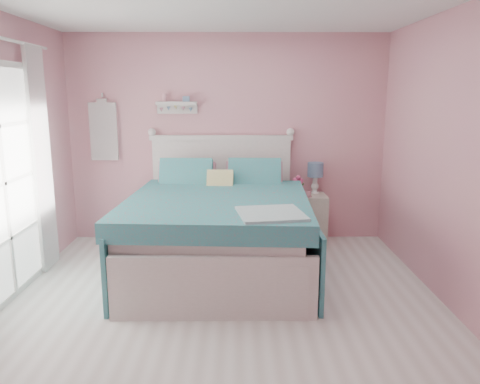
{
  "coord_description": "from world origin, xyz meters",
  "views": [
    {
      "loc": [
        0.12,
        -3.71,
        1.87
      ],
      "look_at": [
        0.15,
        1.2,
        0.83
      ],
      "focal_mm": 35.0,
      "sensor_mm": 36.0,
      "label": 1
    }
  ],
  "objects_px": {
    "nightstand": "(308,219)",
    "table_lamp": "(315,172)",
    "vase": "(298,189)",
    "teacup": "(307,194)",
    "bed": "(219,231)"
  },
  "relations": [
    {
      "from": "nightstand",
      "to": "table_lamp",
      "type": "xyz_separation_m",
      "value": [
        0.09,
        0.1,
        0.58
      ]
    },
    {
      "from": "table_lamp",
      "to": "vase",
      "type": "bearing_deg",
      "value": -162.66
    },
    {
      "from": "teacup",
      "to": "table_lamp",
      "type": "bearing_deg",
      "value": 58.4
    },
    {
      "from": "table_lamp",
      "to": "vase",
      "type": "relative_size",
      "value": 2.91
    },
    {
      "from": "teacup",
      "to": "bed",
      "type": "bearing_deg",
      "value": -142.24
    },
    {
      "from": "vase",
      "to": "teacup",
      "type": "xyz_separation_m",
      "value": [
        0.09,
        -0.14,
        -0.03
      ]
    },
    {
      "from": "table_lamp",
      "to": "teacup",
      "type": "height_order",
      "value": "table_lamp"
    },
    {
      "from": "vase",
      "to": "nightstand",
      "type": "bearing_deg",
      "value": -11.42
    },
    {
      "from": "bed",
      "to": "nightstand",
      "type": "xyz_separation_m",
      "value": [
        1.1,
        0.93,
        -0.12
      ]
    },
    {
      "from": "vase",
      "to": "teacup",
      "type": "relative_size",
      "value": 1.32
    },
    {
      "from": "bed",
      "to": "nightstand",
      "type": "distance_m",
      "value": 1.45
    },
    {
      "from": "nightstand",
      "to": "vase",
      "type": "height_order",
      "value": "vase"
    },
    {
      "from": "nightstand",
      "to": "teacup",
      "type": "relative_size",
      "value": 6.03
    },
    {
      "from": "table_lamp",
      "to": "teacup",
      "type": "relative_size",
      "value": 3.84
    },
    {
      "from": "table_lamp",
      "to": "vase",
      "type": "xyz_separation_m",
      "value": [
        -0.22,
        -0.07,
        -0.21
      ]
    }
  ]
}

